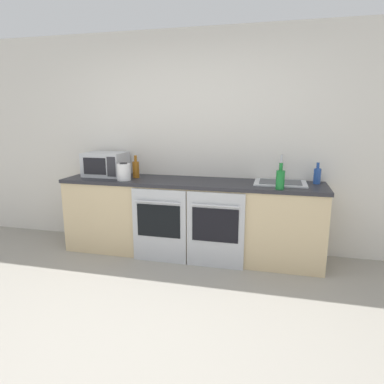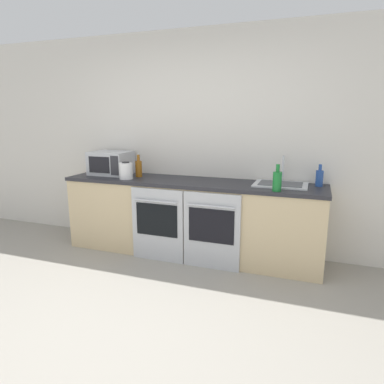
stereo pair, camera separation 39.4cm
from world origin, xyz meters
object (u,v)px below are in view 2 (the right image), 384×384
Objects in this scene: bottle_amber at (139,168)px; bottle_blue at (319,178)px; oven_left at (157,225)px; microwave at (111,163)px; sink at (281,184)px; bottle_green at (277,181)px; oven_right at (211,231)px; kettle at (126,171)px.

bottle_blue is at bearing 3.42° from bottle_amber.
oven_left is 1.82m from bottle_blue.
sink is at bearing 0.14° from microwave.
bottle_amber reaches higher than bottle_green.
oven_right is at bearing -155.25° from bottle_blue.
oven_right is 1.73× the size of microwave.
microwave is 2.11m from sink.
oven_right is at bearing -15.23° from microwave.
bottle_green is at bearing 7.13° from oven_right.
oven_right is 1.27m from bottle_blue.
oven_left is at bearing -164.02° from bottle_blue.
bottle_amber reaches higher than oven_left.
bottle_blue reaches higher than oven_left.
oven_right is 3.12× the size of bottle_green.
bottle_green is at bearing 3.61° from oven_left.
sink is at bearing 1.63° from bottle_amber.
microwave is (-1.45, 0.40, 0.61)m from oven_right.
microwave is 2.49m from bottle_blue.
sink is (0.01, 0.32, -0.09)m from bottle_green.
oven_left is at bearing 180.00° from oven_right.
bottle_green is at bearing -134.70° from bottle_blue.
kettle is 1.77m from sink.
bottle_blue is (1.66, 0.48, 0.55)m from oven_left.
bottle_green reaches higher than bottle_blue.
oven_left is 0.78m from bottle_amber.
bottle_blue is 0.86× the size of bottle_amber.
sink reaches higher than bottle_blue.
bottle_blue is 2.16m from kettle.
sink is at bearing 7.49° from kettle.
oven_left is 1.73× the size of microwave.
bottle_amber is 1.01× the size of bottle_green.
bottle_amber is at bearing 170.77° from bottle_green.
bottle_green reaches higher than kettle.
bottle_blue is (1.03, 0.48, 0.55)m from oven_right.
sink is at bearing 31.74° from oven_right.
bottle_amber reaches higher than kettle.
microwave reaches higher than oven_left.
oven_left is 0.63m from oven_right.
kettle is (0.35, -0.23, -0.05)m from microwave.
oven_right is at bearing -8.73° from kettle.
bottle_blue is 1.15× the size of kettle.
oven_left is 4.10× the size of kettle.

